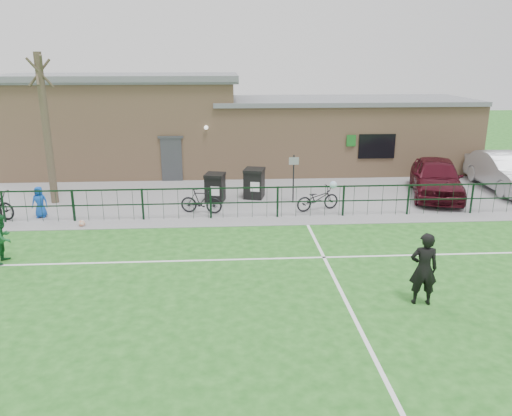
{
  "coord_description": "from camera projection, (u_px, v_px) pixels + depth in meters",
  "views": [
    {
      "loc": [
        -0.94,
        -9.83,
        5.85
      ],
      "look_at": [
        0.0,
        5.0,
        1.3
      ],
      "focal_mm": 35.0,
      "sensor_mm": 36.0,
      "label": 1
    }
  ],
  "objects": [
    {
      "name": "ground",
      "position": [
        270.0,
        329.0,
        11.15
      ],
      "size": [
        90.0,
        90.0,
        0.0
      ],
      "primitive_type": "plane",
      "color": "#1C5A1A",
      "rests_on": "ground"
    },
    {
      "name": "paving_strip",
      "position": [
        245.0,
        182.0,
        24.03
      ],
      "size": [
        34.0,
        13.0,
        0.02
      ],
      "primitive_type": "cube",
      "color": "gray",
      "rests_on": "ground"
    },
    {
      "name": "pitch_line_touch",
      "position": [
        251.0,
        219.0,
        18.59
      ],
      "size": [
        28.0,
        0.1,
        0.01
      ],
      "primitive_type": "cube",
      "color": "white",
      "rests_on": "ground"
    },
    {
      "name": "pitch_line_mid",
      "position": [
        258.0,
        259.0,
        14.96
      ],
      "size": [
        28.0,
        0.1,
        0.01
      ],
      "primitive_type": "cube",
      "color": "white",
      "rests_on": "ground"
    },
    {
      "name": "pitch_line_perp",
      "position": [
        358.0,
        326.0,
        11.27
      ],
      "size": [
        0.1,
        16.0,
        0.01
      ],
      "primitive_type": "cube",
      "color": "white",
      "rests_on": "ground"
    },
    {
      "name": "perimeter_fence",
      "position": [
        251.0,
        202.0,
        18.61
      ],
      "size": [
        28.0,
        0.1,
        1.2
      ],
      "primitive_type": "cube",
      "color": "black",
      "rests_on": "ground"
    },
    {
      "name": "bare_tree",
      "position": [
        47.0,
        131.0,
        19.81
      ],
      "size": [
        0.3,
        0.3,
        6.0
      ],
      "primitive_type": "cylinder",
      "color": "#443829",
      "rests_on": "ground"
    },
    {
      "name": "wheelie_bin_left",
      "position": [
        215.0,
        189.0,
        20.69
      ],
      "size": [
        0.88,
        0.96,
        1.1
      ],
      "primitive_type": "cube",
      "rotation": [
        0.0,
        0.0,
        -0.21
      ],
      "color": "black",
      "rests_on": "paving_strip"
    },
    {
      "name": "wheelie_bin_right",
      "position": [
        254.0,
        184.0,
        21.23
      ],
      "size": [
        0.97,
        1.05,
        1.17
      ],
      "primitive_type": "cube",
      "rotation": [
        0.0,
        0.0,
        -0.25
      ],
      "color": "black",
      "rests_on": "paving_strip"
    },
    {
      "name": "sign_post",
      "position": [
        293.0,
        179.0,
        20.36
      ],
      "size": [
        0.07,
        0.07,
        2.0
      ],
      "primitive_type": "cylinder",
      "rotation": [
        0.0,
        0.0,
        0.09
      ],
      "color": "black",
      "rests_on": "paving_strip"
    },
    {
      "name": "car_maroon",
      "position": [
        436.0,
        177.0,
        21.36
      ],
      "size": [
        3.25,
        5.22,
        1.66
      ],
      "primitive_type": "imported",
      "rotation": [
        0.0,
        0.0,
        -0.28
      ],
      "color": "#3F0B15",
      "rests_on": "paving_strip"
    },
    {
      "name": "car_silver",
      "position": [
        505.0,
        172.0,
        22.41
      ],
      "size": [
        2.05,
        5.16,
        1.67
      ],
      "primitive_type": "imported",
      "rotation": [
        0.0,
        0.0,
        -0.06
      ],
      "color": "#A9ACB1",
      "rests_on": "paving_strip"
    },
    {
      "name": "bicycle_d",
      "position": [
        201.0,
        201.0,
        19.14
      ],
      "size": [
        1.68,
        0.79,
        0.98
      ],
      "primitive_type": "imported",
      "rotation": [
        0.0,
        0.0,
        1.36
      ],
      "color": "black",
      "rests_on": "paving_strip"
    },
    {
      "name": "bicycle_e",
      "position": [
        318.0,
        199.0,
        19.51
      ],
      "size": [
        1.9,
        1.15,
        0.94
      ],
      "primitive_type": "imported",
      "rotation": [
        0.0,
        0.0,
        1.88
      ],
      "color": "black",
      "rests_on": "paving_strip"
    },
    {
      "name": "spectator_child",
      "position": [
        40.0,
        202.0,
        18.63
      ],
      "size": [
        0.59,
        0.39,
        1.18
      ],
      "primitive_type": "imported",
      "rotation": [
        0.0,
        0.0,
        0.03
      ],
      "color": "#1248AC",
      "rests_on": "paving_strip"
    },
    {
      "name": "goalkeeper_kick",
      "position": [
        421.0,
        267.0,
        12.09
      ],
      "size": [
        2.02,
        3.72,
        2.29
      ],
      "color": "black",
      "rests_on": "ground"
    },
    {
      "name": "outfield_player",
      "position": [
        3.0,
        238.0,
        14.6
      ],
      "size": [
        0.59,
        0.74,
        1.46
      ],
      "primitive_type": "imported",
      "rotation": [
        0.0,
        0.0,
        1.51
      ],
      "color": "#1A5B2E",
      "rests_on": "ground"
    },
    {
      "name": "ball_ground",
      "position": [
        82.0,
        223.0,
        17.79
      ],
      "size": [
        0.24,
        0.24,
        0.24
      ],
      "primitive_type": "sphere",
      "color": "silver",
      "rests_on": "ground"
    },
    {
      "name": "clubhouse",
      "position": [
        225.0,
        128.0,
        26.19
      ],
      "size": [
        24.25,
        5.4,
        4.96
      ],
      "color": "tan",
      "rests_on": "ground"
    }
  ]
}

